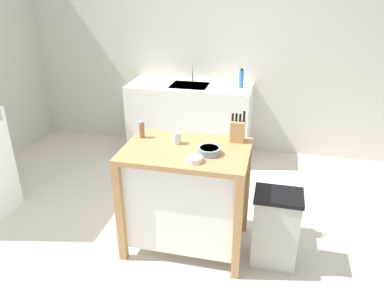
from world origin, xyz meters
TOP-DOWN VIEW (x-y plane):
  - ground_plane at (0.00, 0.00)m, footprint 6.01×6.01m
  - wall_back at (0.00, 2.03)m, footprint 5.01×0.10m
  - kitchen_island at (0.10, -0.06)m, footprint 0.97×0.65m
  - knife_block at (0.47, 0.17)m, footprint 0.11×0.09m
  - bowl_stoneware_deep at (0.29, -0.11)m, footprint 0.17×0.17m
  - bowl_ceramic_wide at (0.21, -0.26)m, footprint 0.12×0.12m
  - drinking_cup at (0.01, 0.02)m, footprint 0.07×0.07m
  - pepper_grinder at (-0.30, 0.07)m, footprint 0.04×0.04m
  - trash_bin at (0.83, -0.12)m, footprint 0.36×0.28m
  - sink_counter at (-0.28, 1.68)m, footprint 1.48×0.60m
  - sink_faucet at (-0.28, 1.82)m, footprint 0.02×0.02m
  - bottle_spray_cleaner at (0.33, 1.70)m, footprint 0.05×0.05m

SIDE VIEW (x-z plane):
  - ground_plane at x=0.00m, z-range 0.00..0.00m
  - trash_bin at x=0.83m, z-range 0.00..0.63m
  - sink_counter at x=-0.28m, z-range 0.00..0.91m
  - kitchen_island at x=0.10m, z-range 0.05..0.95m
  - bowl_ceramic_wide at x=0.21m, z-range 0.90..0.94m
  - bowl_stoneware_deep at x=0.29m, z-range 0.90..0.95m
  - drinking_cup at x=0.01m, z-range 0.90..0.99m
  - pepper_grinder at x=-0.30m, z-range 0.89..1.04m
  - knife_block at x=0.47m, z-range 0.86..1.12m
  - bottle_spray_cleaner at x=0.33m, z-range 0.90..1.12m
  - sink_faucet at x=-0.28m, z-range 0.91..1.13m
  - wall_back at x=0.00m, z-range 0.00..2.60m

